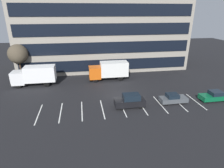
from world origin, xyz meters
TOP-DOWN VIEW (x-y plane):
  - ground_plane at (0.00, 0.00)m, footprint 120.00×120.00m
  - office_building at (0.00, 17.95)m, footprint 36.60×13.59m
  - lot_markings at (0.00, -4.11)m, footprint 22.54×5.40m
  - box_truck_orange at (-0.12, 7.52)m, footprint 7.59×2.51m
  - box_truck_white at (-13.62, 6.72)m, footprint 7.58×2.51m
  - sedan_charcoal at (7.59, -3.89)m, footprint 3.94×1.65m
  - sedan_forest at (14.04, -4.15)m, footprint 4.18×1.75m
  - suv_black at (1.09, -4.08)m, footprint 4.20×1.78m
  - bare_tree at (-17.00, 10.59)m, footprint 3.66×3.66m

SIDE VIEW (x-z plane):
  - ground_plane at x=0.00m, z-range 0.00..0.00m
  - lot_markings at x=0.00m, z-range 0.00..0.01m
  - sedan_charcoal at x=7.59m, z-range -0.04..1.37m
  - sedan_forest at x=14.04m, z-range -0.04..1.46m
  - suv_black at x=1.09m, z-range -0.03..1.87m
  - box_truck_white at x=-13.62m, z-range 0.22..3.73m
  - box_truck_orange at x=-0.12m, z-range 0.22..3.74m
  - bare_tree at x=-17.00m, z-range 1.58..8.44m
  - office_building at x=0.00m, z-range 0.00..18.00m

